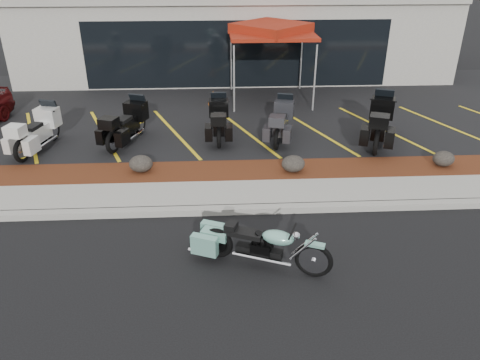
{
  "coord_description": "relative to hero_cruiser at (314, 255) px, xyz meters",
  "views": [
    {
      "loc": [
        -0.88,
        -8.18,
        5.45
      ],
      "look_at": [
        -0.39,
        1.2,
        0.67
      ],
      "focal_mm": 35.0,
      "sensor_mm": 36.0,
      "label": 1
    }
  ],
  "objects": [
    {
      "name": "touring_black_rear",
      "position": [
        3.36,
        6.65,
        0.39
      ],
      "size": [
        1.76,
        2.6,
        1.41
      ],
      "primitive_type": null,
      "rotation": [
        0.0,
        0.0,
        1.19
      ],
      "color": "black",
      "rests_on": "upper_lot"
    },
    {
      "name": "curb",
      "position": [
        -0.8,
        2.34,
        -0.39
      ],
      "size": [
        24.0,
        0.25,
        0.15
      ],
      "primitive_type": "cube",
      "color": "gray",
      "rests_on": "ground"
    },
    {
      "name": "touring_grey",
      "position": [
        0.42,
        7.02,
        0.29
      ],
      "size": [
        1.33,
        2.23,
        1.22
      ],
      "primitive_type": null,
      "rotation": [
        0.0,
        0.0,
        1.3
      ],
      "color": "#2A2A2E",
      "rests_on": "upper_lot"
    },
    {
      "name": "touring_black_front",
      "position": [
        -4.06,
        7.01,
        0.32
      ],
      "size": [
        1.52,
        2.33,
        1.27
      ],
      "primitive_type": null,
      "rotation": [
        0.0,
        0.0,
        1.22
      ],
      "color": "black",
      "rests_on": "upper_lot"
    },
    {
      "name": "hero_cruiser",
      "position": [
        0.0,
        0.0,
        0.0
      ],
      "size": [
        2.69,
        1.61,
        0.93
      ],
      "primitive_type": null,
      "rotation": [
        0.0,
        0.0,
        -0.39
      ],
      "color": "#71AF9D",
      "rests_on": "ground"
    },
    {
      "name": "upper_lot",
      "position": [
        -0.8,
        9.64,
        -0.39
      ],
      "size": [
        26.0,
        9.6,
        0.15
      ],
      "primitive_type": "cube",
      "color": "black",
      "rests_on": "ground"
    },
    {
      "name": "ground",
      "position": [
        -0.8,
        1.44,
        -0.46
      ],
      "size": [
        90.0,
        90.0,
        0.0
      ],
      "primitive_type": "plane",
      "color": "black",
      "rests_on": "ground"
    },
    {
      "name": "boulder_left",
      "position": [
        -3.66,
        4.27,
        -0.09
      ],
      "size": [
        0.61,
        0.51,
        0.43
      ],
      "primitive_type": "ellipsoid",
      "color": "black",
      "rests_on": "mulch_bed"
    },
    {
      "name": "touring_white",
      "position": [
        -6.56,
        6.58,
        0.32
      ],
      "size": [
        1.31,
        2.3,
        1.26
      ],
      "primitive_type": null,
      "rotation": [
        0.0,
        0.0,
        1.33
      ],
      "color": "silver",
      "rests_on": "upper_lot"
    },
    {
      "name": "traffic_cone",
      "position": [
        -1.79,
        9.91,
        -0.07
      ],
      "size": [
        0.42,
        0.42,
        0.48
      ],
      "primitive_type": "cone",
      "rotation": [
        0.0,
        0.0,
        -0.29
      ],
      "color": "#D75B07",
      "rests_on": "upper_lot"
    },
    {
      "name": "mulch_bed",
      "position": [
        -0.8,
        4.24,
        -0.38
      ],
      "size": [
        24.0,
        1.2,
        0.16
      ],
      "primitive_type": "cube",
      "color": "#3C150D",
      "rests_on": "ground"
    },
    {
      "name": "sidewalk",
      "position": [
        -0.8,
        3.04,
        -0.39
      ],
      "size": [
        24.0,
        1.2,
        0.15
      ],
      "primitive_type": "cube",
      "color": "gray",
      "rests_on": "ground"
    },
    {
      "name": "boulder_right",
      "position": [
        4.28,
        4.2,
        -0.1
      ],
      "size": [
        0.57,
        0.47,
        0.4
      ],
      "primitive_type": "ellipsoid",
      "color": "black",
      "rests_on": "mulch_bed"
    },
    {
      "name": "touring_black_mid",
      "position": [
        -1.61,
        7.25,
        0.3
      ],
      "size": [
        0.83,
        2.11,
        1.22
      ],
      "primitive_type": null,
      "rotation": [
        0.0,
        0.0,
        1.56
      ],
      "color": "black",
      "rests_on": "upper_lot"
    },
    {
      "name": "boulder_mid",
      "position": [
        0.26,
        4.07,
        -0.09
      ],
      "size": [
        0.61,
        0.5,
        0.43
      ],
      "primitive_type": "ellipsoid",
      "color": "black",
      "rests_on": "mulch_bed"
    },
    {
      "name": "dealership_building",
      "position": [
        -0.8,
        15.9,
        1.54
      ],
      "size": [
        18.0,
        8.16,
        4.0
      ],
      "color": "gray",
      "rests_on": "ground"
    },
    {
      "name": "popup_canopy",
      "position": [
        0.33,
        10.36,
        2.2
      ],
      "size": [
        3.4,
        3.4,
        2.77
      ],
      "rotation": [
        0.0,
        0.0,
        -0.16
      ],
      "color": "silver",
      "rests_on": "upper_lot"
    }
  ]
}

